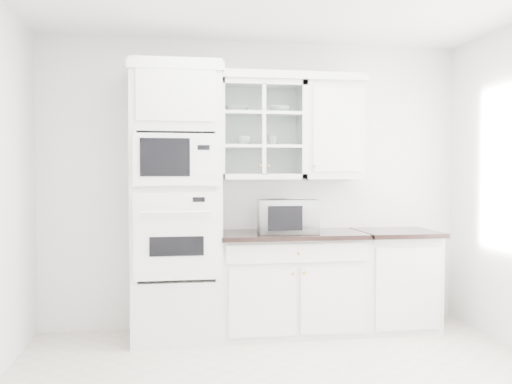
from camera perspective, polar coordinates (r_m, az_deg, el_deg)
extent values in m
cube|color=white|center=(5.16, -0.07, 0.82)|extent=(4.00, 0.02, 2.70)
cube|color=silver|center=(4.79, -8.39, -1.08)|extent=(0.76, 0.65, 2.40)
cube|color=white|center=(4.48, -8.35, -4.63)|extent=(0.70, 0.03, 0.72)
cube|color=black|center=(4.47, -8.34, -5.67)|extent=(0.44, 0.01, 0.16)
cube|color=white|center=(4.45, -8.39, 3.38)|extent=(0.70, 0.03, 0.43)
cube|color=black|center=(4.44, -9.55, 3.64)|extent=(0.40, 0.01, 0.31)
cube|color=silver|center=(5.03, 3.64, -9.65)|extent=(1.30, 0.60, 0.88)
cube|color=#2F1C18|center=(4.93, 3.74, -4.49)|extent=(1.32, 0.67, 0.04)
cube|color=silver|center=(5.33, 14.32, -9.05)|extent=(0.70, 0.60, 0.88)
cube|color=#2F1C18|center=(5.23, 14.52, -4.16)|extent=(0.72, 0.67, 0.04)
cube|color=silver|center=(5.03, 0.54, 6.49)|extent=(0.80, 0.33, 0.90)
cube|color=silver|center=(5.02, 0.54, 4.79)|extent=(0.74, 0.29, 0.02)
cube|color=silver|center=(5.04, 0.54, 8.19)|extent=(0.74, 0.29, 0.02)
cube|color=silver|center=(5.18, 7.97, 6.34)|extent=(0.55, 0.33, 0.90)
cube|color=white|center=(5.05, -0.61, 12.03)|extent=(2.14, 0.38, 0.07)
imported|color=white|center=(4.88, 3.32, -2.53)|extent=(0.55, 0.47, 0.30)
imported|color=white|center=(5.01, -2.04, 8.66)|extent=(0.24, 0.24, 0.06)
imported|color=white|center=(5.07, 2.60, 8.62)|extent=(0.23, 0.23, 0.06)
imported|color=white|center=(5.02, -1.26, 5.40)|extent=(0.14, 0.14, 0.09)
imported|color=white|center=(5.04, 1.72, 5.41)|extent=(0.12, 0.12, 0.09)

